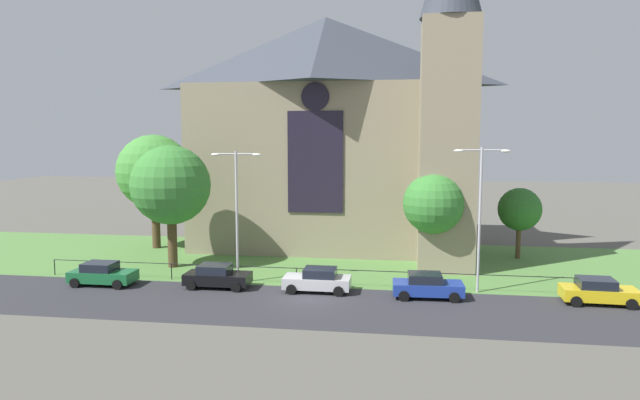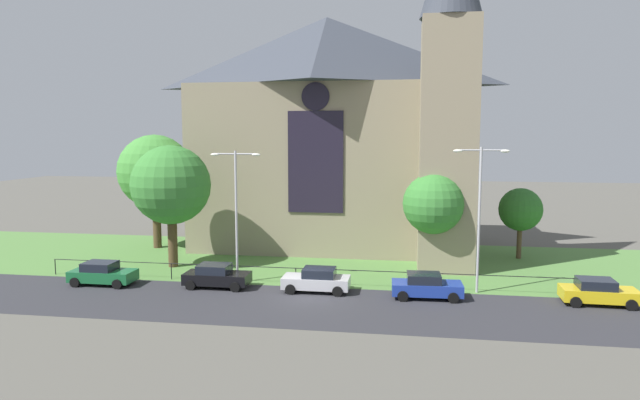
# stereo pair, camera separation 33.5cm
# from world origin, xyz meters

# --- Properties ---
(ground) EXTENTS (160.00, 160.00, 0.00)m
(ground) POSITION_xyz_m (0.00, 10.00, 0.00)
(ground) COLOR #56544C
(road_asphalt) EXTENTS (120.00, 8.00, 0.01)m
(road_asphalt) POSITION_xyz_m (0.00, -2.00, 0.00)
(road_asphalt) COLOR #2D2D33
(road_asphalt) RESTS_ON ground
(grass_verge) EXTENTS (120.00, 20.00, 0.01)m
(grass_verge) POSITION_xyz_m (0.00, 8.00, 0.00)
(grass_verge) COLOR #517F3D
(grass_verge) RESTS_ON ground
(church_building) EXTENTS (23.20, 16.20, 26.00)m
(church_building) POSITION_xyz_m (-0.49, 16.00, 10.27)
(church_building) COLOR gray
(church_building) RESTS_ON ground
(iron_railing) EXTENTS (34.80, 0.07, 1.13)m
(iron_railing) POSITION_xyz_m (-1.26, 2.50, 0.98)
(iron_railing) COLOR black
(iron_railing) RESTS_ON ground
(tree_left_near) EXTENTS (5.86, 5.86, 9.10)m
(tree_left_near) POSITION_xyz_m (-11.37, 6.08, 6.13)
(tree_left_near) COLOR #4C3823
(tree_left_near) RESTS_ON ground
(tree_right_near) EXTENTS (4.32, 4.32, 7.15)m
(tree_right_near) POSITION_xyz_m (7.75, 7.11, 4.92)
(tree_right_near) COLOR #4C3823
(tree_right_near) RESTS_ON ground
(tree_right_far) EXTENTS (3.40, 3.40, 5.65)m
(tree_right_far) POSITION_xyz_m (14.83, 13.03, 3.93)
(tree_right_far) COLOR brown
(tree_right_far) RESTS_ON ground
(tree_left_far) EXTENTS (6.37, 6.37, 9.87)m
(tree_left_far) POSITION_xyz_m (-15.68, 12.66, 6.65)
(tree_left_far) COLOR #4C3823
(tree_left_far) RESTS_ON ground
(streetlamp_near) EXTENTS (3.37, 0.26, 8.80)m
(streetlamp_near) POSITION_xyz_m (-5.23, 2.40, 5.55)
(streetlamp_near) COLOR #B2B2B7
(streetlamp_near) RESTS_ON ground
(streetlamp_far) EXTENTS (3.37, 0.26, 9.11)m
(streetlamp_far) POSITION_xyz_m (10.34, 2.40, 5.71)
(streetlamp_far) COLOR #B2B2B7
(streetlamp_far) RESTS_ON ground
(parked_car_green) EXTENTS (4.21, 2.03, 1.51)m
(parked_car_green) POSITION_xyz_m (-13.89, 0.53, 0.74)
(parked_car_green) COLOR #196033
(parked_car_green) RESTS_ON ground
(parked_car_black) EXTENTS (4.21, 2.04, 1.51)m
(parked_car_black) POSITION_xyz_m (-6.21, 1.04, 0.74)
(parked_car_black) COLOR black
(parked_car_black) RESTS_ON ground
(parked_car_silver) EXTENTS (4.20, 2.02, 1.51)m
(parked_car_silver) POSITION_xyz_m (0.38, 1.06, 0.74)
(parked_car_silver) COLOR #B7B7BC
(parked_car_silver) RESTS_ON ground
(parked_car_blue) EXTENTS (4.27, 2.17, 1.51)m
(parked_car_blue) POSITION_xyz_m (7.14, 0.70, 0.74)
(parked_car_blue) COLOR #1E3899
(parked_car_blue) RESTS_ON ground
(parked_car_yellow) EXTENTS (4.25, 2.12, 1.51)m
(parked_car_yellow) POSITION_xyz_m (17.01, 0.92, 0.74)
(parked_car_yellow) COLOR gold
(parked_car_yellow) RESTS_ON ground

